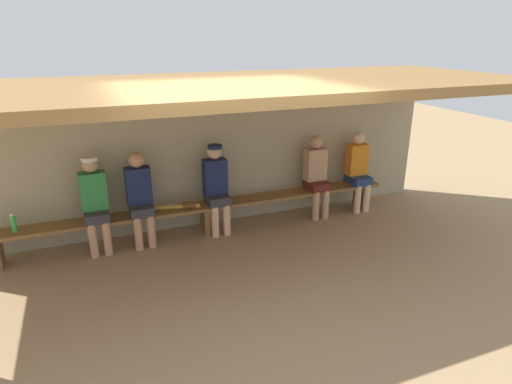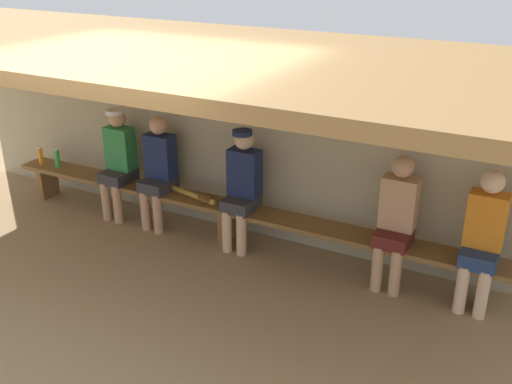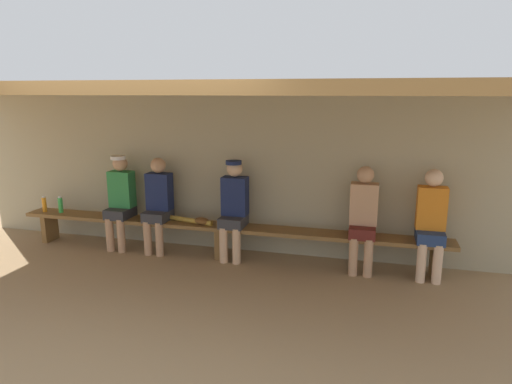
# 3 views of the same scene
# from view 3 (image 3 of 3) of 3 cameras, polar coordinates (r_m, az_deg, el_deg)

# --- Properties ---
(ground_plane) EXTENTS (24.00, 24.00, 0.00)m
(ground_plane) POSITION_cam_3_polar(r_m,az_deg,el_deg) (5.00, -10.51, -14.15)
(ground_plane) COLOR #9E7F59
(back_wall) EXTENTS (8.00, 0.20, 2.20)m
(back_wall) POSITION_cam_3_polar(r_m,az_deg,el_deg) (6.43, -3.31, 2.45)
(back_wall) COLOR tan
(back_wall) RESTS_ON ground
(dugout_roof) EXTENTS (8.00, 2.80, 0.12)m
(dugout_roof) POSITION_cam_3_polar(r_m,az_deg,el_deg) (5.11, -8.13, 12.81)
(dugout_roof) COLOR olive
(dugout_roof) RESTS_ON back_wall
(bench) EXTENTS (6.00, 0.36, 0.46)m
(bench) POSITION_cam_3_polar(r_m,az_deg,el_deg) (6.18, -4.53, -4.79)
(bench) COLOR brown
(bench) RESTS_ON ground
(player_in_blue) EXTENTS (0.34, 0.42, 1.34)m
(player_in_blue) POSITION_cam_3_polar(r_m,az_deg,el_deg) (5.80, 21.24, -3.27)
(player_in_blue) COLOR navy
(player_in_blue) RESTS_ON ground
(player_in_white) EXTENTS (0.34, 0.42, 1.34)m
(player_in_white) POSITION_cam_3_polar(r_m,az_deg,el_deg) (6.73, -16.78, -0.68)
(player_in_white) COLOR #333338
(player_in_white) RESTS_ON ground
(player_shirtless_tan) EXTENTS (0.34, 0.42, 1.34)m
(player_shirtless_tan) POSITION_cam_3_polar(r_m,az_deg,el_deg) (6.03, -2.83, -1.67)
(player_shirtless_tan) COLOR #333338
(player_shirtless_tan) RESTS_ON ground
(player_rightmost) EXTENTS (0.34, 0.42, 1.34)m
(player_rightmost) POSITION_cam_3_polar(r_m,az_deg,el_deg) (6.45, -12.28, -1.16)
(player_rightmost) COLOR #333338
(player_rightmost) RESTS_ON ground
(player_middle) EXTENTS (0.34, 0.42, 1.34)m
(player_middle) POSITION_cam_3_polar(r_m,az_deg,el_deg) (5.76, 13.39, -2.86)
(player_middle) COLOR #591E19
(player_middle) RESTS_ON ground
(water_bottle_clear) EXTENTS (0.06, 0.06, 0.24)m
(water_bottle_clear) POSITION_cam_3_polar(r_m,az_deg,el_deg) (7.47, -25.18, -1.42)
(water_bottle_clear) COLOR orange
(water_bottle_clear) RESTS_ON bench
(water_bottle_green) EXTENTS (0.07, 0.07, 0.25)m
(water_bottle_green) POSITION_cam_3_polar(r_m,az_deg,el_deg) (7.33, -23.47, -1.49)
(water_bottle_green) COLOR green
(water_bottle_green) RESTS_ON bench
(baseball_glove_dark_brown) EXTENTS (0.29, 0.27, 0.09)m
(baseball_glove_dark_brown) POSITION_cam_3_polar(r_m,az_deg,el_deg) (6.20, -6.87, -3.65)
(baseball_glove_dark_brown) COLOR brown
(baseball_glove_dark_brown) RESTS_ON bench
(baseball_bat) EXTENTS (0.82, 0.24, 0.07)m
(baseball_bat) POSITION_cam_3_polar(r_m,az_deg,el_deg) (6.33, -8.77, -3.49)
(baseball_bat) COLOR #B28C33
(baseball_bat) RESTS_ON bench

